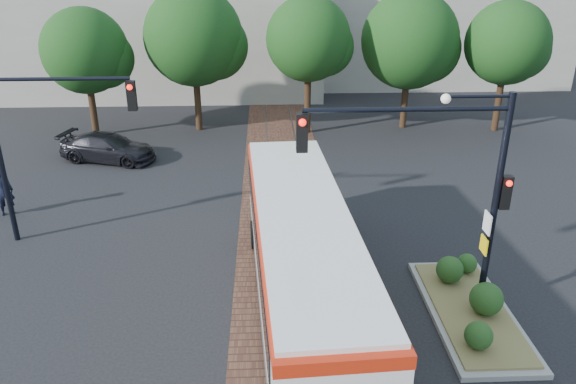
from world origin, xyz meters
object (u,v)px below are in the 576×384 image
(city_bus, at_px, (302,254))
(signal_pole_left, at_px, (30,133))
(traffic_island, at_px, (471,303))
(officer, at_px, (3,191))
(signal_pole_main, at_px, (452,174))
(parked_car, at_px, (108,147))

(city_bus, distance_m, signal_pole_left, 9.85)
(traffic_island, distance_m, officer, 17.00)
(city_bus, relative_size, traffic_island, 2.25)
(traffic_island, distance_m, signal_pole_left, 14.50)
(city_bus, xyz_separation_m, signal_pole_left, (-8.53, 4.43, 2.14))
(city_bus, relative_size, signal_pole_main, 1.95)
(city_bus, distance_m, signal_pole_main, 4.44)
(city_bus, height_order, parked_car, city_bus)
(traffic_island, relative_size, signal_pole_left, 0.87)
(traffic_island, height_order, signal_pole_main, signal_pole_main)
(officer, relative_size, parked_car, 0.43)
(signal_pole_main, bearing_deg, city_bus, 174.26)
(signal_pole_left, height_order, parked_car, signal_pole_left)
(signal_pole_main, relative_size, signal_pole_left, 1.00)
(signal_pole_left, bearing_deg, parked_car, 89.41)
(signal_pole_left, bearing_deg, traffic_island, -20.36)
(signal_pole_left, xyz_separation_m, officer, (-2.30, 2.07, -2.90))
(traffic_island, distance_m, signal_pole_main, 3.95)
(signal_pole_main, bearing_deg, parked_car, 133.69)
(city_bus, distance_m, officer, 12.66)
(traffic_island, relative_size, parked_car, 1.14)
(officer, height_order, parked_car, officer)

